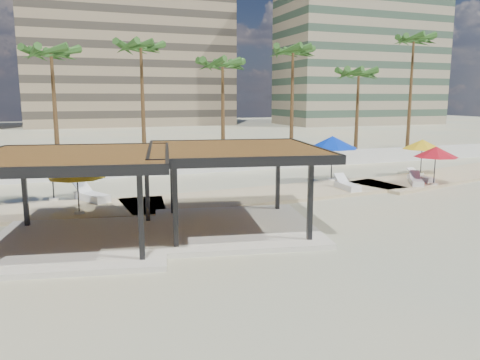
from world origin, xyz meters
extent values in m
plane|color=tan|center=(0.00, 0.00, 0.00)|extent=(200.00, 200.00, 0.00)
cube|color=#C6B284|center=(2.00, 7.00, 0.06)|extent=(16.24, 5.11, 0.24)
cube|color=#C6B284|center=(16.00, 8.50, 0.06)|extent=(16.49, 7.75, 0.24)
cube|color=silver|center=(0.00, 16.00, 0.60)|extent=(56.00, 0.30, 1.20)
cube|color=#847259|center=(4.00, 78.00, 14.00)|extent=(38.00, 16.00, 28.00)
cube|color=gray|center=(48.00, 66.00, 17.00)|extent=(32.00, 15.00, 34.00)
cube|color=beige|center=(-2.16, 1.53, 0.10)|extent=(7.54, 7.54, 0.19)
cube|color=black|center=(-5.02, -0.39, 1.66)|extent=(0.21, 0.21, 2.92)
cube|color=black|center=(-4.08, 4.39, 1.66)|extent=(0.21, 0.21, 2.92)
cube|color=black|center=(-0.24, -1.32, 1.66)|extent=(0.21, 0.21, 2.92)
cube|color=black|center=(0.69, 3.45, 1.66)|extent=(0.21, 0.21, 2.92)
cube|color=brown|center=(-2.16, 1.53, 3.25)|extent=(7.77, 7.77, 0.27)
cube|color=black|center=(-2.80, -1.72, 3.25)|extent=(6.62, 1.40, 0.33)
cube|color=black|center=(-1.53, 4.78, 3.25)|extent=(6.62, 1.40, 0.33)
cube|color=black|center=(-5.41, 2.17, 3.25)|extent=(1.40, 6.62, 0.33)
cube|color=black|center=(1.09, 0.90, 3.25)|extent=(1.40, 6.62, 0.33)
cube|color=beige|center=(-8.24, 1.56, 0.10)|extent=(7.59, 7.59, 0.19)
cube|color=black|center=(-10.13, 4.43, 1.65)|extent=(0.21, 0.21, 2.92)
cube|color=black|center=(-6.34, -1.32, 1.65)|extent=(0.21, 0.21, 2.92)
cube|color=black|center=(-5.36, 3.45, 1.65)|extent=(0.21, 0.21, 2.92)
cube|color=brown|center=(-8.24, 1.56, 3.25)|extent=(7.82, 7.82, 0.27)
cube|color=black|center=(-8.90, -1.69, 3.25)|extent=(6.60, 1.47, 0.33)
cube|color=black|center=(-7.57, 4.80, 3.25)|extent=(6.60, 1.47, 0.33)
cube|color=black|center=(-4.99, 0.89, 3.25)|extent=(1.47, 6.60, 0.33)
cylinder|color=beige|center=(-8.07, 5.80, 0.23)|extent=(0.44, 0.44, 0.10)
cylinder|color=#262628|center=(-8.07, 5.80, 1.22)|extent=(0.06, 0.06, 2.09)
cone|color=gold|center=(-8.07, 5.80, 2.12)|extent=(3.13, 3.13, 0.61)
cylinder|color=beige|center=(12.13, 5.80, 0.23)|extent=(0.45, 0.45, 0.11)
cylinder|color=#262628|center=(12.13, 5.80, 1.25)|extent=(0.06, 0.06, 2.14)
cone|color=#AA101C|center=(12.13, 5.80, 2.17)|extent=(3.02, 3.02, 0.62)
cylinder|color=beige|center=(7.11, 9.20, 0.25)|extent=(0.54, 0.54, 0.13)
cylinder|color=#262628|center=(7.11, 9.20, 1.48)|extent=(0.08, 0.08, 2.61)
cone|color=#042BB3|center=(7.11, 9.20, 2.61)|extent=(3.91, 3.91, 0.76)
cylinder|color=beige|center=(14.13, 9.20, 0.24)|extent=(0.46, 0.46, 0.11)
cylinder|color=#262628|center=(14.13, 9.20, 1.29)|extent=(0.06, 0.06, 2.21)
cone|color=gold|center=(14.13, 9.20, 2.24)|extent=(3.48, 3.48, 0.65)
cylinder|color=beige|center=(-9.19, 9.20, 0.24)|extent=(0.47, 0.47, 0.11)
cylinder|color=#262628|center=(-9.19, 9.20, 1.30)|extent=(0.07, 0.07, 2.25)
cone|color=#042BB3|center=(-9.19, 9.20, 2.27)|extent=(3.40, 3.40, 0.66)
cube|color=white|center=(-7.36, 8.45, 0.33)|extent=(1.75, 2.31, 0.31)
cube|color=white|center=(-7.36, 8.45, 0.52)|extent=(1.75, 2.31, 0.07)
cube|color=white|center=(-7.78, 9.21, 0.79)|extent=(1.01, 1.02, 0.56)
cube|color=white|center=(6.51, 6.45, 0.32)|extent=(0.78, 1.97, 0.27)
cube|color=white|center=(6.51, 6.45, 0.48)|extent=(0.78, 1.97, 0.06)
cube|color=white|center=(6.55, 7.20, 0.71)|extent=(0.67, 0.70, 0.49)
cube|color=white|center=(12.39, 7.19, 0.30)|extent=(0.71, 1.80, 0.25)
cube|color=white|center=(12.39, 7.19, 0.45)|extent=(0.71, 1.80, 0.05)
cube|color=white|center=(12.35, 7.88, 0.67)|extent=(0.62, 0.64, 0.45)
cube|color=white|center=(11.19, 6.24, 0.31)|extent=(1.52, 1.88, 0.25)
cube|color=white|center=(11.19, 6.24, 0.46)|extent=(1.52, 1.88, 0.05)
cube|color=white|center=(11.58, 6.84, 0.68)|extent=(0.84, 0.85, 0.46)
cone|color=brown|center=(-9.00, 18.10, 4.21)|extent=(0.36, 0.36, 8.42)
ellipsoid|color=#2A561E|center=(-9.00, 18.10, 8.17)|extent=(3.00, 3.00, 1.80)
cone|color=brown|center=(-3.00, 18.90, 4.55)|extent=(0.36, 0.36, 9.10)
ellipsoid|color=#2A561E|center=(-3.00, 18.90, 8.85)|extent=(3.00, 3.00, 1.80)
cone|color=brown|center=(3.00, 18.40, 4.00)|extent=(0.36, 0.36, 8.00)
ellipsoid|color=#2A561E|center=(3.00, 18.40, 7.75)|extent=(3.00, 3.00, 1.80)
cone|color=brown|center=(9.00, 18.60, 4.58)|extent=(0.36, 0.36, 9.15)
ellipsoid|color=#2A561E|center=(9.00, 18.60, 8.90)|extent=(3.00, 3.00, 1.80)
cone|color=brown|center=(15.00, 18.20, 3.76)|extent=(0.36, 0.36, 7.52)
ellipsoid|color=#2A561E|center=(15.00, 18.20, 7.27)|extent=(3.00, 3.00, 1.80)
cone|color=brown|center=(21.00, 18.80, 5.29)|extent=(0.36, 0.36, 10.58)
ellipsoid|color=#2A561E|center=(21.00, 18.80, 10.33)|extent=(3.00, 3.00, 1.80)
camera|label=1|loc=(-8.45, -15.98, 5.37)|focal=35.00mm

